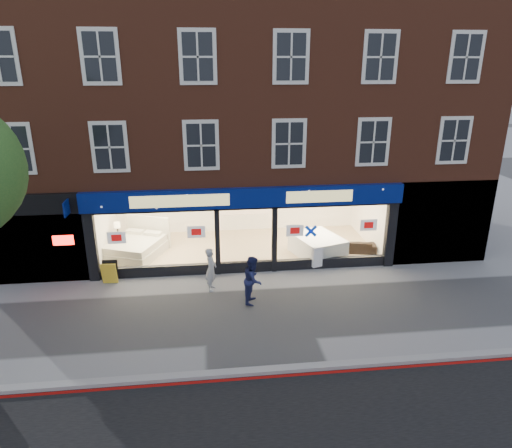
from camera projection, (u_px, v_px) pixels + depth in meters
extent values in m
plane|color=gray|center=(256.00, 313.00, 14.30)|extent=(120.00, 120.00, 0.00)
cube|color=#8C0A07|center=(270.00, 377.00, 11.39)|extent=(60.00, 0.10, 0.01)
cube|color=gray|center=(269.00, 370.00, 11.56)|extent=(60.00, 0.25, 0.12)
cube|color=tan|center=(241.00, 248.00, 19.20)|extent=(11.00, 4.50, 0.10)
cube|color=brown|center=(236.00, 83.00, 18.64)|extent=(19.00, 8.00, 6.70)
cube|color=navy|center=(246.00, 198.00, 16.01)|extent=(11.40, 0.28, 0.70)
cube|color=black|center=(246.00, 267.00, 17.12)|extent=(11.00, 0.18, 0.40)
cube|color=black|center=(92.00, 246.00, 16.13)|extent=(0.35, 0.30, 2.60)
cube|color=black|center=(390.00, 234.00, 17.32)|extent=(0.35, 0.30, 2.60)
cube|color=white|center=(156.00, 240.00, 16.27)|extent=(4.20, 0.02, 2.10)
cube|color=white|center=(333.00, 233.00, 16.98)|extent=(4.20, 0.02, 2.10)
cube|color=white|center=(246.00, 241.00, 16.96)|extent=(1.80, 0.02, 2.10)
cube|color=silver|center=(237.00, 204.00, 20.89)|extent=(11.00, 0.20, 2.60)
cube|color=#FFEAC6|center=(241.00, 190.00, 18.35)|extent=(11.00, 4.50, 0.12)
cube|color=black|center=(30.00, 237.00, 16.02)|extent=(3.80, 0.60, 3.30)
cube|color=#FF140C|center=(63.00, 240.00, 15.84)|extent=(0.70, 0.04, 0.35)
cube|color=black|center=(439.00, 222.00, 17.56)|extent=(4.00, 0.40, 3.30)
cube|color=beige|center=(135.00, 251.00, 18.25)|extent=(2.56, 2.74, 0.38)
cube|color=beige|center=(135.00, 244.00, 18.14)|extent=(2.45, 2.63, 0.27)
cube|color=beige|center=(148.00, 231.00, 19.15)|extent=(1.86, 0.85, 1.32)
cube|color=beige|center=(135.00, 231.00, 18.90)|extent=(0.79, 0.59, 0.13)
cube|color=beige|center=(153.00, 233.00, 18.69)|extent=(0.79, 0.59, 0.13)
cube|color=brown|center=(119.00, 241.00, 19.06)|extent=(0.59, 0.59, 0.55)
cube|color=white|center=(317.00, 252.00, 18.36)|extent=(2.17, 2.43, 0.27)
cube|color=white|center=(317.00, 246.00, 18.27)|extent=(2.17, 2.43, 0.27)
cube|color=white|center=(318.00, 240.00, 18.18)|extent=(2.17, 2.43, 0.27)
imported|color=black|center=(355.00, 246.00, 18.68)|extent=(1.76, 0.98, 0.49)
cube|color=gold|center=(110.00, 272.00, 16.14)|extent=(0.56, 0.38, 0.83)
imported|color=#ADAFB5|center=(211.00, 269.00, 15.56)|extent=(0.46, 0.62, 1.54)
imported|color=#1A1F49|center=(253.00, 280.00, 14.74)|extent=(0.81, 0.92, 1.60)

